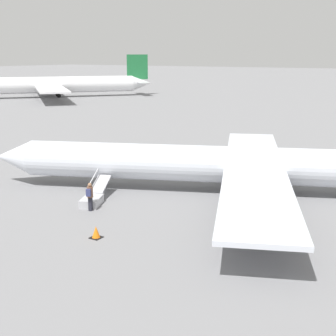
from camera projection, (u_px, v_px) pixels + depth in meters
ground_plane at (232, 192)px, 32.19m from camera, size 600.00×600.00×0.00m
airplane_main at (248, 165)px, 31.58m from camera, size 33.13×26.25×6.59m
airplane_far_right at (42, 85)px, 101.86m from camera, size 36.34×41.61×9.20m
boarding_stairs at (93, 198)px, 29.77m from camera, size 2.52×4.09×1.66m
passenger at (90, 195)px, 28.17m from camera, size 0.45×0.57×1.74m
traffic_cone_near_stairs at (96, 232)px, 24.13m from camera, size 0.58×0.58×0.63m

